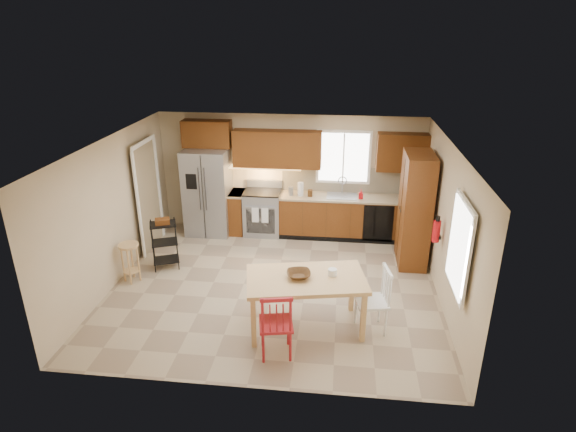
{
  "coord_description": "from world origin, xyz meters",
  "views": [
    {
      "loc": [
        1.05,
        -7.16,
        4.26
      ],
      "look_at": [
        0.19,
        0.4,
        1.15
      ],
      "focal_mm": 30.0,
      "sensor_mm": 36.0,
      "label": 1
    }
  ],
  "objects_px": {
    "pantry": "(415,210)",
    "table_bowl": "(299,277)",
    "chair_red": "(276,322)",
    "bar_stool": "(131,263)",
    "refrigerator": "(208,192)",
    "chair_white": "(371,300)",
    "dining_table": "(306,303)",
    "utility_cart": "(165,245)",
    "fire_extinguisher": "(436,231)",
    "table_jar": "(332,274)",
    "soap_bottle": "(361,194)",
    "range_stove": "(263,213)"
  },
  "relations": [
    {
      "from": "bar_stool",
      "to": "chair_red",
      "type": "bearing_deg",
      "value": -18.91
    },
    {
      "from": "range_stove",
      "to": "soap_bottle",
      "type": "xyz_separation_m",
      "value": [
        2.03,
        -0.08,
        0.54
      ]
    },
    {
      "from": "soap_bottle",
      "to": "table_jar",
      "type": "distance_m",
      "value": 3.17
    },
    {
      "from": "table_bowl",
      "to": "fire_extinguisher",
      "type": "bearing_deg",
      "value": 31.39
    },
    {
      "from": "fire_extinguisher",
      "to": "table_jar",
      "type": "distance_m",
      "value": 2.03
    },
    {
      "from": "fire_extinguisher",
      "to": "table_jar",
      "type": "xyz_separation_m",
      "value": [
        -1.63,
        -1.18,
        -0.23
      ]
    },
    {
      "from": "soap_bottle",
      "to": "utility_cart",
      "type": "distance_m",
      "value": 3.96
    },
    {
      "from": "bar_stool",
      "to": "table_jar",
      "type": "bearing_deg",
      "value": -2.53
    },
    {
      "from": "range_stove",
      "to": "table_jar",
      "type": "bearing_deg",
      "value": -64.28
    },
    {
      "from": "pantry",
      "to": "table_bowl",
      "type": "bearing_deg",
      "value": -129.24
    },
    {
      "from": "bar_stool",
      "to": "dining_table",
      "type": "bearing_deg",
      "value": -5.97
    },
    {
      "from": "chair_red",
      "to": "table_jar",
      "type": "relative_size",
      "value": 6.33
    },
    {
      "from": "chair_red",
      "to": "table_jar",
      "type": "xyz_separation_m",
      "value": [
        0.72,
        0.76,
        0.37
      ]
    },
    {
      "from": "range_stove",
      "to": "utility_cart",
      "type": "distance_m",
      "value": 2.31
    },
    {
      "from": "chair_red",
      "to": "bar_stool",
      "type": "xyz_separation_m",
      "value": [
        -2.78,
        1.68,
        -0.14
      ]
    },
    {
      "from": "chair_white",
      "to": "table_bowl",
      "type": "height_order",
      "value": "chair_white"
    },
    {
      "from": "range_stove",
      "to": "bar_stool",
      "type": "height_order",
      "value": "range_stove"
    },
    {
      "from": "pantry",
      "to": "fire_extinguisher",
      "type": "distance_m",
      "value": 1.07
    },
    {
      "from": "range_stove",
      "to": "table_bowl",
      "type": "bearing_deg",
      "value": -72.12
    },
    {
      "from": "fire_extinguisher",
      "to": "chair_white",
      "type": "height_order",
      "value": "fire_extinguisher"
    },
    {
      "from": "fire_extinguisher",
      "to": "dining_table",
      "type": "relative_size",
      "value": 0.21
    },
    {
      "from": "refrigerator",
      "to": "pantry",
      "type": "distance_m",
      "value": 4.23
    },
    {
      "from": "fire_extinguisher",
      "to": "bar_stool",
      "type": "relative_size",
      "value": 0.51
    },
    {
      "from": "chair_white",
      "to": "soap_bottle",
      "type": "bearing_deg",
      "value": -9.3
    },
    {
      "from": "dining_table",
      "to": "chair_red",
      "type": "height_order",
      "value": "chair_red"
    },
    {
      "from": "dining_table",
      "to": "chair_white",
      "type": "bearing_deg",
      "value": -8.04
    },
    {
      "from": "dining_table",
      "to": "utility_cart",
      "type": "distance_m",
      "value": 3.14
    },
    {
      "from": "refrigerator",
      "to": "fire_extinguisher",
      "type": "xyz_separation_m",
      "value": [
        4.33,
        -1.98,
        0.19
      ]
    },
    {
      "from": "table_jar",
      "to": "bar_stool",
      "type": "relative_size",
      "value": 0.22
    },
    {
      "from": "chair_red",
      "to": "table_bowl",
      "type": "height_order",
      "value": "chair_red"
    },
    {
      "from": "dining_table",
      "to": "table_jar",
      "type": "distance_m",
      "value": 0.6
    },
    {
      "from": "fire_extinguisher",
      "to": "utility_cart",
      "type": "height_order",
      "value": "fire_extinguisher"
    },
    {
      "from": "pantry",
      "to": "table_bowl",
      "type": "height_order",
      "value": "pantry"
    },
    {
      "from": "pantry",
      "to": "fire_extinguisher",
      "type": "bearing_deg",
      "value": -79.22
    },
    {
      "from": "utility_cart",
      "to": "chair_red",
      "type": "bearing_deg",
      "value": -65.22
    },
    {
      "from": "refrigerator",
      "to": "bar_stool",
      "type": "distance_m",
      "value": 2.44
    },
    {
      "from": "dining_table",
      "to": "chair_red",
      "type": "bearing_deg",
      "value": -129.36
    },
    {
      "from": "range_stove",
      "to": "bar_stool",
      "type": "xyz_separation_m",
      "value": [
        -1.95,
        -2.29,
        -0.11
      ]
    },
    {
      "from": "chair_white",
      "to": "range_stove",
      "type": "bearing_deg",
      "value": 21.98
    },
    {
      "from": "pantry",
      "to": "refrigerator",
      "type": "bearing_deg",
      "value": 167.38
    },
    {
      "from": "soap_bottle",
      "to": "pantry",
      "type": "distance_m",
      "value": 1.31
    },
    {
      "from": "chair_white",
      "to": "fire_extinguisher",
      "type": "bearing_deg",
      "value": -51.45
    },
    {
      "from": "range_stove",
      "to": "chair_red",
      "type": "xyz_separation_m",
      "value": [
        0.83,
        -3.97,
        0.04
      ]
    },
    {
      "from": "refrigerator",
      "to": "range_stove",
      "type": "bearing_deg",
      "value": 2.99
    },
    {
      "from": "chair_red",
      "to": "bar_stool",
      "type": "height_order",
      "value": "chair_red"
    },
    {
      "from": "table_bowl",
      "to": "utility_cart",
      "type": "relative_size",
      "value": 0.38
    },
    {
      "from": "refrigerator",
      "to": "table_jar",
      "type": "xyz_separation_m",
      "value": [
        2.7,
        -3.16,
        -0.04
      ]
    },
    {
      "from": "refrigerator",
      "to": "dining_table",
      "type": "height_order",
      "value": "refrigerator"
    },
    {
      "from": "table_jar",
      "to": "dining_table",
      "type": "bearing_deg",
      "value": -164.05
    },
    {
      "from": "bar_stool",
      "to": "pantry",
      "type": "bearing_deg",
      "value": 27.1
    }
  ]
}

